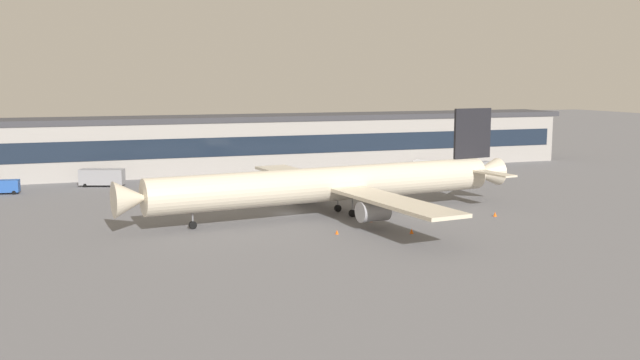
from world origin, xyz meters
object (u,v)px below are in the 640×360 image
crew_van (5,186)px  follow_me_car (483,165)px  fuel_truck (101,177)px  traffic_cone_1 (495,214)px  traffic_cone_0 (412,231)px  airliner (334,184)px  traffic_cone_3 (337,232)px  traffic_cone_2 (371,220)px  belt_loader (428,164)px

crew_van → follow_me_car: size_ratio=1.14×
fuel_truck → traffic_cone_1: fuel_truck is taller
follow_me_car → traffic_cone_1: bearing=-120.6°
follow_me_car → traffic_cone_1: follow_me_car is taller
crew_van → traffic_cone_0: (54.43, -55.07, -1.12)m
follow_me_car → crew_van: bearing=-179.4°
follow_me_car → airliner: bearing=-142.2°
airliner → traffic_cone_3: 14.24m
airliner → traffic_cone_1: 24.91m
fuel_truck → traffic_cone_0: (37.42, -59.02, -1.54)m
crew_van → traffic_cone_0: size_ratio=7.93×
traffic_cone_0 → traffic_cone_1: traffic_cone_1 is taller
fuel_truck → traffic_cone_2: size_ratio=15.49×
fuel_truck → traffic_cone_1: (54.92, -52.38, -1.53)m
airliner → traffic_cone_1: airliner is taller
crew_van → belt_loader: bearing=4.2°
traffic_cone_3 → traffic_cone_1: bearing=7.6°
airliner → traffic_cone_2: 8.64m
follow_me_car → traffic_cone_2: size_ratio=8.37×
traffic_cone_2 → traffic_cone_3: bearing=-141.2°
traffic_cone_2 → fuel_truck: bearing=125.4°
airliner → fuel_truck: bearing=126.6°
follow_me_car → traffic_cone_2: bearing=-136.1°
traffic_cone_2 → traffic_cone_3: (-7.72, -6.20, 0.01)m
traffic_cone_3 → fuel_truck: bearing=116.4°
follow_me_car → fuel_truck: bearing=178.0°
follow_me_car → traffic_cone_2: (-48.74, -46.89, -0.80)m
crew_van → traffic_cone_3: bearing=-49.3°
belt_loader → traffic_cone_2: bearing=-125.5°
airliner → belt_loader: size_ratio=10.25×
belt_loader → traffic_cone_0: belt_loader is taller
crew_van → traffic_cone_3: crew_van is taller
belt_loader → follow_me_car: 12.60m
belt_loader → traffic_cone_0: 71.10m
traffic_cone_0 → follow_me_car: bearing=50.2°
follow_me_car → traffic_cone_3: (-56.46, -53.09, -0.79)m
traffic_cone_3 → traffic_cone_2: bearing=38.8°
airliner → traffic_cone_0: size_ratio=94.63×
traffic_cone_0 → crew_van: bearing=134.7°
fuel_truck → traffic_cone_2: fuel_truck is taller
traffic_cone_1 → crew_van: bearing=146.0°
airliner → traffic_cone_2: size_ratio=113.71×
fuel_truck → traffic_cone_1: bearing=-43.6°
crew_van → traffic_cone_1: 86.73m
airliner → follow_me_car: airliner is taller
crew_van → traffic_cone_2: size_ratio=9.53×
crew_van → airliner: bearing=-38.6°
airliner → follow_me_car: (52.03, 40.36, -3.80)m
fuel_truck → traffic_cone_3: (27.75, -56.02, -1.59)m
crew_van → traffic_cone_0: crew_van is taller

